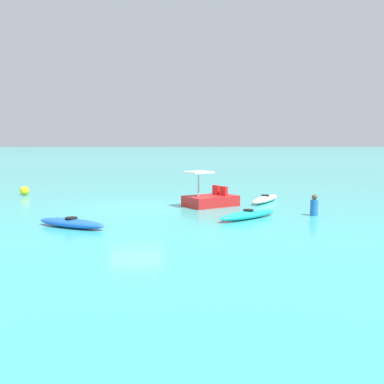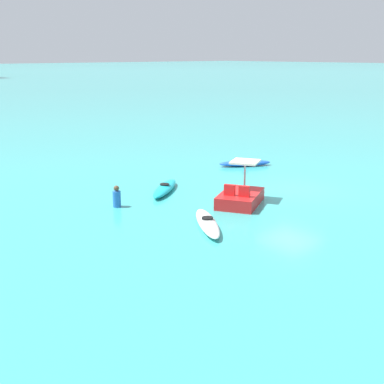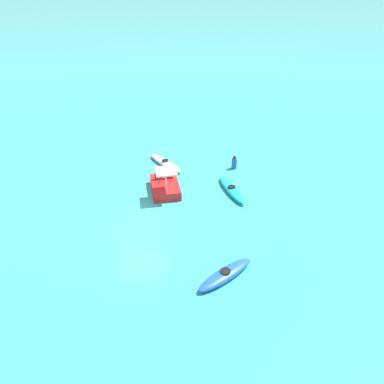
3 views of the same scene
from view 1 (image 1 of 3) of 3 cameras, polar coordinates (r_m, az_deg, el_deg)
The scene contains 7 objects.
ground_plane at distance 20.61m, azimuth -7.34°, elevation -1.97°, with size 600.00×600.00×0.00m, color #38ADA8.
kayak_white at distance 22.47m, azimuth 9.55°, elevation -0.89°, with size 2.31×3.04×0.37m.
kayak_cyan at distance 17.47m, azimuth 7.36°, elevation -2.95°, with size 2.91×2.41×0.37m.
kayak_blue at distance 16.12m, azimuth -15.49°, elevation -3.92°, with size 2.81×2.07×0.37m.
pedal_boat_red at distance 20.75m, azimuth 2.40°, elevation -0.93°, with size 2.83×2.47×1.68m.
buoy_yellow at distance 26.87m, azimuth -21.04°, elevation 0.17°, with size 0.52×0.52×0.52m, color yellow.
person_near_shore at distance 18.72m, azimuth 15.68°, elevation -1.81°, with size 0.36×0.36×0.88m.
Camera 1 is at (-0.98, 20.36, 3.00)m, focal length 40.81 mm.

